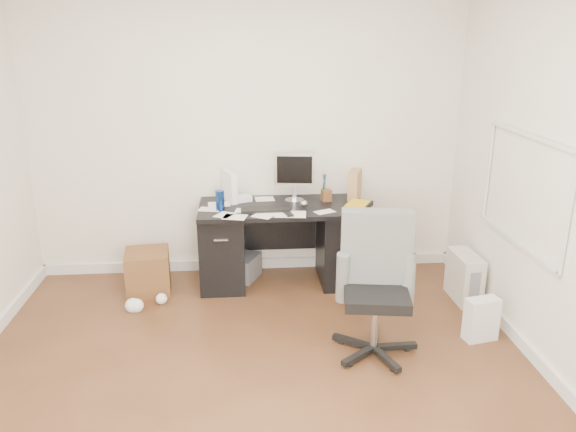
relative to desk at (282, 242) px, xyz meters
name	(u,v)px	position (x,y,z in m)	size (l,w,h in m)	color
ground	(255,388)	(-0.30, -1.65, -0.40)	(4.00, 4.00, 0.00)	#452816
room_shell	(255,139)	(-0.27, -1.62, 1.26)	(4.02, 4.02, 2.71)	white
desk	(282,242)	(0.00, 0.00, 0.00)	(1.50, 0.70, 0.75)	black
loose_papers	(260,208)	(-0.20, -0.05, 0.35)	(1.10, 0.60, 0.00)	white
lcd_monitor	(294,177)	(0.12, 0.13, 0.58)	(0.36, 0.21, 0.46)	#A8A8AD
keyboard	(265,209)	(-0.16, -0.14, 0.36)	(0.43, 0.15, 0.02)	black
computer_mouse	(304,204)	(0.19, -0.06, 0.38)	(0.07, 0.07, 0.07)	#A8A8AD
travel_mug	(220,200)	(-0.56, -0.09, 0.44)	(0.08, 0.08, 0.17)	navy
white_binder	(229,186)	(-0.47, 0.17, 0.50)	(0.12, 0.25, 0.29)	white
magazine_file	(355,185)	(0.69, 0.16, 0.49)	(0.12, 0.23, 0.27)	#A77E50
pen_cup	(327,188)	(0.42, 0.12, 0.48)	(0.10, 0.10, 0.25)	#533417
yellow_book	(359,205)	(0.68, -0.12, 0.37)	(0.19, 0.25, 0.04)	gold
paper_remote	(290,213)	(0.05, -0.26, 0.36)	(0.27, 0.21, 0.02)	white
office_chair	(377,288)	(0.58, -1.29, 0.12)	(0.59, 0.59, 1.04)	#545654
pc_tower	(464,277)	(1.56, -0.49, -0.19)	(0.19, 0.42, 0.42)	#A9A699
shopping_bag	(481,319)	(1.43, -1.16, -0.23)	(0.25, 0.18, 0.34)	silver
wicker_basket	(148,271)	(-1.22, -0.10, -0.21)	(0.38, 0.38, 0.38)	#4C2E17
desk_printer	(237,266)	(-0.43, 0.14, -0.29)	(0.38, 0.32, 0.23)	slate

